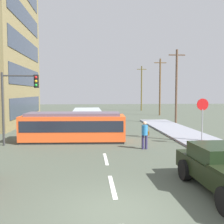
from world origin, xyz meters
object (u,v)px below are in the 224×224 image
at_px(stop_sign, 202,111).
at_px(utility_pole_distant, 142,87).
at_px(city_bus, 87,117).
at_px(traffic_light_mast, 17,95).
at_px(utility_pole_far, 160,86).
at_px(streetcar_tram, 74,126).
at_px(pedestrian_crossing, 145,134).
at_px(utility_pole_mid, 176,85).

xyz_separation_m(stop_sign, utility_pole_distant, (2.50, 32.98, 2.16)).
bearing_deg(city_bus, traffic_light_mast, -118.77).
bearing_deg(utility_pole_far, city_bus, -128.42).
relative_size(streetcar_tram, stop_sign, 2.49).
bearing_deg(pedestrian_crossing, city_bus, 110.06).
xyz_separation_m(city_bus, traffic_light_mast, (-4.33, -7.89, 2.22)).
bearing_deg(city_bus, utility_pole_far, 51.58).
bearing_deg(stop_sign, pedestrian_crossing, -167.17).
height_order(city_bus, utility_pole_distant, utility_pole_distant).
height_order(city_bus, pedestrian_crossing, city_bus).
relative_size(traffic_light_mast, utility_pole_distant, 0.56).
relative_size(traffic_light_mast, utility_pole_far, 0.56).
distance_m(streetcar_tram, city_bus, 6.80).
relative_size(pedestrian_crossing, traffic_light_mast, 0.36).
height_order(streetcar_tram, utility_pole_mid, utility_pole_mid).
distance_m(streetcar_tram, utility_pole_distant, 32.95).
relative_size(streetcar_tram, utility_pole_mid, 0.89).
xyz_separation_m(streetcar_tram, utility_pole_mid, (10.55, 9.81, 3.16)).
bearing_deg(utility_pole_far, traffic_light_mast, -125.10).
bearing_deg(utility_pole_far, utility_pole_mid, -95.25).
bearing_deg(traffic_light_mast, streetcar_tram, 18.27).
bearing_deg(stop_sign, traffic_light_mast, 175.59).
bearing_deg(utility_pole_far, utility_pole_distant, 93.41).
bearing_deg(utility_pole_distant, traffic_light_mast, -114.05).
distance_m(city_bus, utility_pole_far, 17.42).
distance_m(pedestrian_crossing, stop_sign, 4.23).
bearing_deg(utility_pole_mid, stop_sign, -100.46).
xyz_separation_m(pedestrian_crossing, utility_pole_distant, (6.44, 33.88, 3.41)).
bearing_deg(traffic_light_mast, stop_sign, -4.41).
height_order(city_bus, stop_sign, stop_sign).
bearing_deg(pedestrian_crossing, traffic_light_mast, 167.05).
distance_m(stop_sign, utility_pole_distant, 33.14).
bearing_deg(utility_pole_mid, pedestrian_crossing, -115.68).
relative_size(city_bus, utility_pole_distant, 0.70).
bearing_deg(stop_sign, streetcar_tram, 166.22).
relative_size(streetcar_tram, pedestrian_crossing, 4.30).
xyz_separation_m(city_bus, utility_pole_mid, (9.67, 3.06, 3.16)).
bearing_deg(city_bus, utility_pole_mid, 17.56).
height_order(stop_sign, utility_pole_distant, utility_pole_distant).
bearing_deg(stop_sign, city_bus, 130.39).
distance_m(streetcar_tram, stop_sign, 8.69).
distance_m(city_bus, utility_pole_distant, 26.37).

